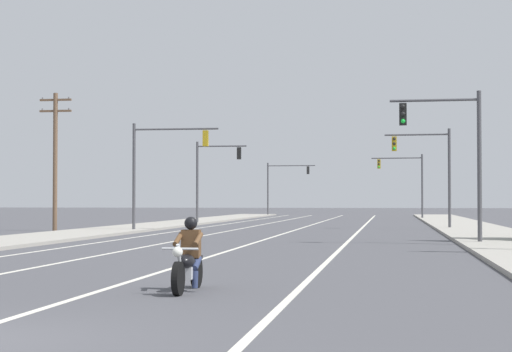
{
  "coord_description": "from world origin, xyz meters",
  "views": [
    {
      "loc": [
        5.48,
        -10.39,
        1.78
      ],
      "look_at": [
        0.62,
        21.33,
        2.68
      ],
      "focal_mm": 61.7,
      "sensor_mm": 36.0,
      "label": 1
    }
  ],
  "objects_px": {
    "traffic_signal_mid_right": "(431,164)",
    "traffic_signal_far_right": "(407,176)",
    "traffic_signal_mid_left": "(211,170)",
    "traffic_signal_far_left": "(282,180)",
    "traffic_signal_near_right": "(454,145)",
    "motorcycle_with_rider": "(188,261)",
    "traffic_signal_near_left": "(158,160)",
    "utility_pole_left_near": "(55,156)"
  },
  "relations": [
    {
      "from": "traffic_signal_far_right",
      "to": "traffic_signal_far_left",
      "type": "xyz_separation_m",
      "value": [
        -14.17,
        16.81,
        0.05
      ]
    },
    {
      "from": "traffic_signal_mid_right",
      "to": "utility_pole_left_near",
      "type": "height_order",
      "value": "utility_pole_left_near"
    },
    {
      "from": "motorcycle_with_rider",
      "to": "traffic_signal_mid_left",
      "type": "relative_size",
      "value": 0.35
    },
    {
      "from": "traffic_signal_far_right",
      "to": "traffic_signal_far_left",
      "type": "height_order",
      "value": "same"
    },
    {
      "from": "traffic_signal_mid_right",
      "to": "traffic_signal_far_right",
      "type": "relative_size",
      "value": 1.0
    },
    {
      "from": "traffic_signal_far_right",
      "to": "utility_pole_left_near",
      "type": "xyz_separation_m",
      "value": [
        -20.92,
        -36.4,
        0.25
      ]
    },
    {
      "from": "motorcycle_with_rider",
      "to": "traffic_signal_far_right",
      "type": "xyz_separation_m",
      "value": [
        5.54,
        68.29,
        3.51
      ]
    },
    {
      "from": "traffic_signal_far_right",
      "to": "utility_pole_left_near",
      "type": "distance_m",
      "value": 41.98
    },
    {
      "from": "utility_pole_left_near",
      "to": "traffic_signal_near_right",
      "type": "bearing_deg",
      "value": -29.88
    },
    {
      "from": "traffic_signal_mid_left",
      "to": "traffic_signal_far_left",
      "type": "distance_m",
      "value": 37.5
    },
    {
      "from": "traffic_signal_near_left",
      "to": "traffic_signal_mid_left",
      "type": "bearing_deg",
      "value": 90.67
    },
    {
      "from": "traffic_signal_mid_left",
      "to": "traffic_signal_far_left",
      "type": "height_order",
      "value": "same"
    },
    {
      "from": "motorcycle_with_rider",
      "to": "traffic_signal_near_left",
      "type": "xyz_separation_m",
      "value": [
        -9.16,
        31.79,
        3.52
      ]
    },
    {
      "from": "traffic_signal_near_left",
      "to": "traffic_signal_far_left",
      "type": "xyz_separation_m",
      "value": [
        0.54,
        53.32,
        0.04
      ]
    },
    {
      "from": "traffic_signal_mid_left",
      "to": "traffic_signal_far_right",
      "type": "distance_m",
      "value": 25.48
    },
    {
      "from": "motorcycle_with_rider",
      "to": "traffic_signal_near_right",
      "type": "xyz_separation_m",
      "value": [
        6.47,
        19.33,
        3.43
      ]
    },
    {
      "from": "traffic_signal_near_left",
      "to": "traffic_signal_far_right",
      "type": "height_order",
      "value": "same"
    },
    {
      "from": "traffic_signal_near_left",
      "to": "traffic_signal_near_right",
      "type": "bearing_deg",
      "value": -38.53
    },
    {
      "from": "traffic_signal_near_left",
      "to": "traffic_signal_mid_right",
      "type": "xyz_separation_m",
      "value": [
        15.57,
        6.38,
        -0.06
      ]
    },
    {
      "from": "traffic_signal_near_right",
      "to": "traffic_signal_far_right",
      "type": "height_order",
      "value": "same"
    },
    {
      "from": "motorcycle_with_rider",
      "to": "traffic_signal_near_right",
      "type": "relative_size",
      "value": 0.35
    },
    {
      "from": "traffic_signal_near_left",
      "to": "traffic_signal_mid_right",
      "type": "bearing_deg",
      "value": 22.29
    },
    {
      "from": "traffic_signal_mid_right",
      "to": "traffic_signal_far_left",
      "type": "relative_size",
      "value": 1.0
    },
    {
      "from": "traffic_signal_near_right",
      "to": "traffic_signal_mid_left",
      "type": "relative_size",
      "value": 1.0
    },
    {
      "from": "traffic_signal_mid_right",
      "to": "motorcycle_with_rider",
      "type": "bearing_deg",
      "value": -99.52
    },
    {
      "from": "traffic_signal_far_right",
      "to": "traffic_signal_near_left",
      "type": "bearing_deg",
      "value": -111.94
    },
    {
      "from": "traffic_signal_near_left",
      "to": "utility_pole_left_near",
      "type": "distance_m",
      "value": 6.22
    },
    {
      "from": "motorcycle_with_rider",
      "to": "traffic_signal_mid_right",
      "type": "xyz_separation_m",
      "value": [
        6.4,
        38.17,
        3.46
      ]
    },
    {
      "from": "traffic_signal_mid_left",
      "to": "traffic_signal_mid_right",
      "type": "bearing_deg",
      "value": -30.96
    },
    {
      "from": "traffic_signal_near_left",
      "to": "traffic_signal_mid_left",
      "type": "xyz_separation_m",
      "value": [
        -0.19,
        15.83,
        -0.08
      ]
    },
    {
      "from": "traffic_signal_near_left",
      "to": "utility_pole_left_near",
      "type": "height_order",
      "value": "utility_pole_left_near"
    },
    {
      "from": "traffic_signal_near_left",
      "to": "traffic_signal_far_right",
      "type": "xyz_separation_m",
      "value": [
        14.7,
        36.51,
        -0.01
      ]
    },
    {
      "from": "traffic_signal_mid_right",
      "to": "traffic_signal_near_left",
      "type": "bearing_deg",
      "value": -157.71
    },
    {
      "from": "utility_pole_left_near",
      "to": "traffic_signal_mid_right",
      "type": "bearing_deg",
      "value": 16.07
    },
    {
      "from": "traffic_signal_far_right",
      "to": "traffic_signal_near_right",
      "type": "bearing_deg",
      "value": -88.91
    },
    {
      "from": "motorcycle_with_rider",
      "to": "traffic_signal_near_right",
      "type": "bearing_deg",
      "value": 71.49
    },
    {
      "from": "traffic_signal_near_right",
      "to": "traffic_signal_far_left",
      "type": "bearing_deg",
      "value": 102.93
    },
    {
      "from": "motorcycle_with_rider",
      "to": "traffic_signal_mid_left",
      "type": "bearing_deg",
      "value": 101.11
    },
    {
      "from": "traffic_signal_near_left",
      "to": "traffic_signal_far_left",
      "type": "distance_m",
      "value": 53.32
    },
    {
      "from": "motorcycle_with_rider",
      "to": "traffic_signal_near_left",
      "type": "distance_m",
      "value": 33.27
    },
    {
      "from": "traffic_signal_far_left",
      "to": "utility_pole_left_near",
      "type": "height_order",
      "value": "utility_pole_left_near"
    },
    {
      "from": "traffic_signal_mid_left",
      "to": "utility_pole_left_near",
      "type": "xyz_separation_m",
      "value": [
        -6.03,
        -15.73,
        0.32
      ]
    }
  ]
}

